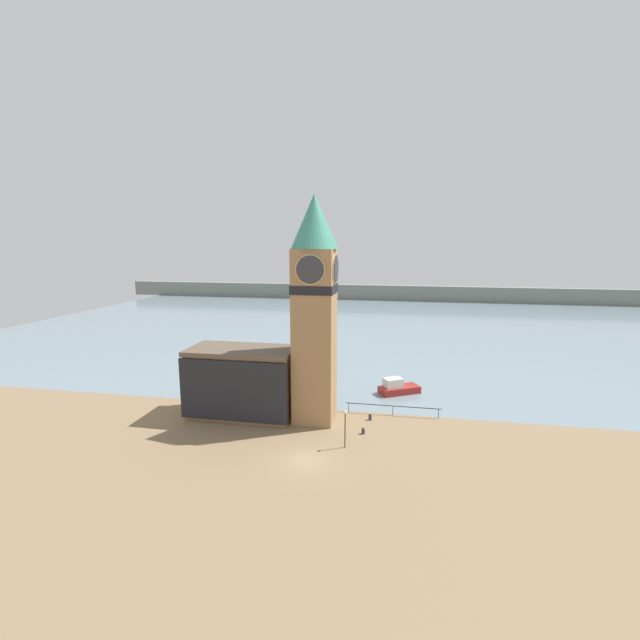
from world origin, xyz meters
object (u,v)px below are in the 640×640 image
at_px(boat_near, 397,388).
at_px(mooring_bollard_near, 370,417).
at_px(clock_tower, 315,305).
at_px(pier_building, 242,382).
at_px(mooring_bollard_far, 363,431).
at_px(lamp_post, 345,422).

bearing_deg(boat_near, mooring_bollard_near, -136.78).
bearing_deg(clock_tower, pier_building, -178.83).
distance_m(boat_near, mooring_bollard_far, 13.09).
distance_m(mooring_bollard_far, lamp_post, 4.19).
xyz_separation_m(boat_near, mooring_bollard_near, (-2.85, -9.08, -0.36)).
bearing_deg(mooring_bollard_near, boat_near, 72.60).
relative_size(pier_building, mooring_bollard_far, 18.12).
height_order(pier_building, mooring_bollard_near, pier_building).
relative_size(mooring_bollard_near, mooring_bollard_far, 1.09).
relative_size(clock_tower, mooring_bollard_near, 33.69).
distance_m(boat_near, mooring_bollard_near, 9.52).
distance_m(pier_building, mooring_bollard_near, 14.56).
distance_m(clock_tower, mooring_bollard_far, 13.71).
bearing_deg(mooring_bollard_far, mooring_bollard_near, 82.96).
relative_size(boat_near, lamp_post, 1.52).
bearing_deg(boat_near, pier_building, -178.42).
height_order(mooring_bollard_near, lamp_post, lamp_post).
bearing_deg(clock_tower, boat_near, 48.72).
relative_size(mooring_bollard_near, lamp_post, 0.19).
bearing_deg(lamp_post, mooring_bollard_far, 65.97).
bearing_deg(clock_tower, lamp_post, -55.54).
bearing_deg(pier_building, clock_tower, 1.17).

